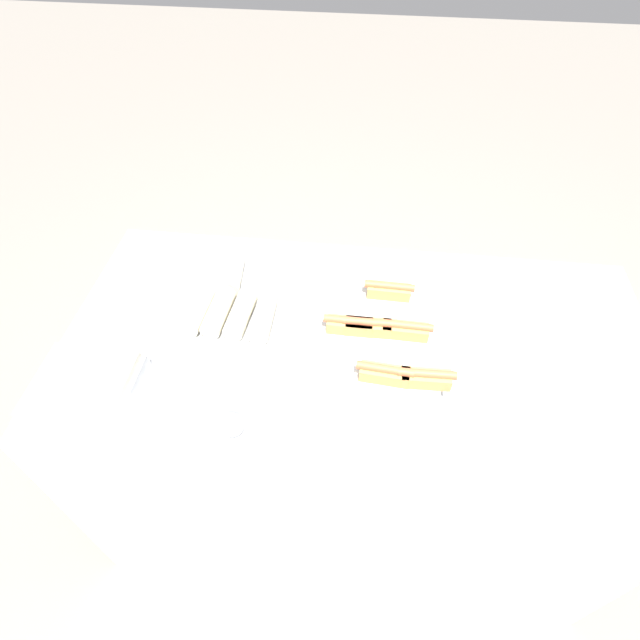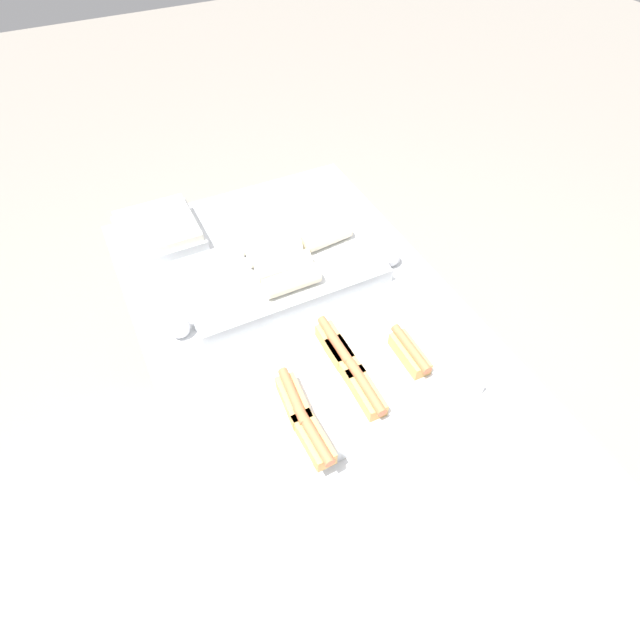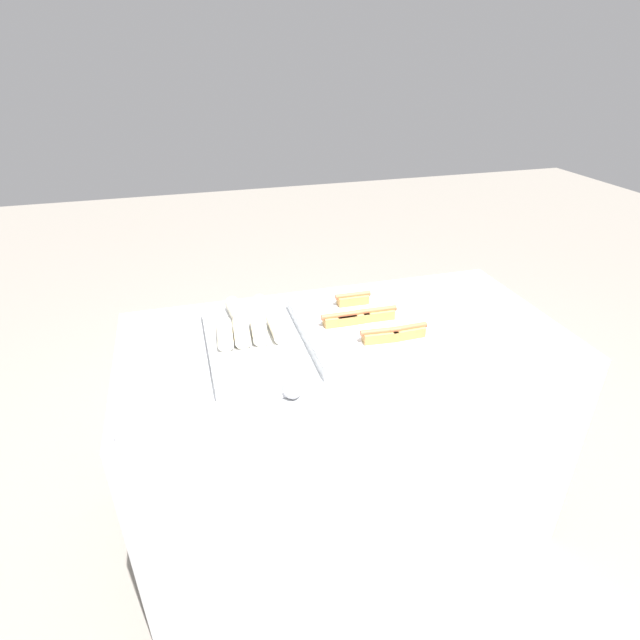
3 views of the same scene
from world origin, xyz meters
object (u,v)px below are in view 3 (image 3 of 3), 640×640
(tray_hotdogs, at_px, (354,327))
(serving_spoon_far, at_px, (257,302))
(serving_spoon_near, at_px, (289,391))
(tray_side_front, at_px, (160,400))
(tray_wraps, at_px, (251,340))

(tray_hotdogs, distance_m, serving_spoon_far, 0.45)
(tray_hotdogs, height_order, serving_spoon_near, tray_hotdogs)
(tray_side_front, xyz_separation_m, serving_spoon_far, (0.39, 0.58, -0.01))
(tray_hotdogs, height_order, tray_wraps, tray_wraps)
(serving_spoon_far, bearing_deg, tray_hotdogs, -45.23)
(tray_side_front, bearing_deg, tray_wraps, 40.73)
(tray_wraps, height_order, serving_spoon_far, tray_wraps)
(tray_wraps, xyz_separation_m, serving_spoon_far, (0.07, 0.31, -0.01))
(tray_hotdogs, bearing_deg, serving_spoon_far, 134.77)
(tray_hotdogs, xyz_separation_m, tray_wraps, (-0.39, 0.01, 0.00))
(tray_wraps, bearing_deg, tray_hotdogs, -1.47)
(tray_side_front, bearing_deg, serving_spoon_far, 56.21)
(tray_wraps, distance_m, serving_spoon_far, 0.31)
(tray_side_front, height_order, serving_spoon_far, tray_side_front)
(serving_spoon_near, relative_size, serving_spoon_far, 0.93)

